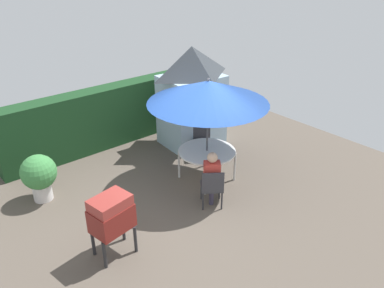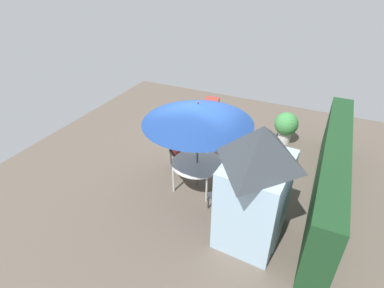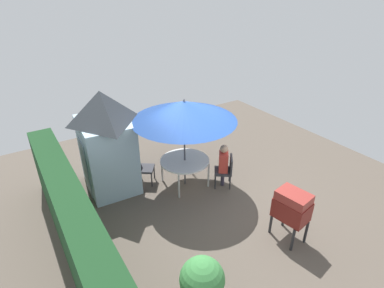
{
  "view_description": "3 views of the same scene",
  "coord_description": "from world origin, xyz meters",
  "px_view_note": "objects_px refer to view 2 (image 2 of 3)",
  "views": [
    {
      "loc": [
        -4.48,
        -5.49,
        4.91
      ],
      "look_at": [
        0.4,
        0.28,
        1.11
      ],
      "focal_mm": 35.89,
      "sensor_mm": 36.0,
      "label": 1
    },
    {
      "loc": [
        6.83,
        2.95,
        5.33
      ],
      "look_at": [
        0.56,
        0.02,
        1.06
      ],
      "focal_mm": 28.43,
      "sensor_mm": 36.0,
      "label": 2
    },
    {
      "loc": [
        -5.21,
        4.0,
        5.0
      ],
      "look_at": [
        0.76,
        0.18,
        1.27
      ],
      "focal_mm": 28.52,
      "sensor_mm": 36.0,
      "label": 3
    }
  ],
  "objects_px": {
    "garden_shed": "(256,184)",
    "potted_plant_by_shed": "(286,125)",
    "patio_table": "(197,164)",
    "bbq_grill": "(211,110)",
    "patio_umbrella": "(198,113)",
    "chair_far_side": "(222,196)",
    "person_in_red": "(179,143)",
    "chair_near_shed": "(178,150)"
  },
  "relations": [
    {
      "from": "patio_umbrella",
      "to": "potted_plant_by_shed",
      "type": "xyz_separation_m",
      "value": [
        -3.33,
        1.7,
        -1.57
      ]
    },
    {
      "from": "chair_near_shed",
      "to": "chair_far_side",
      "type": "relative_size",
      "value": 1.0
    },
    {
      "from": "chair_near_shed",
      "to": "person_in_red",
      "type": "relative_size",
      "value": 0.71
    },
    {
      "from": "chair_far_side",
      "to": "patio_table",
      "type": "bearing_deg",
      "value": -126.03
    },
    {
      "from": "person_in_red",
      "to": "garden_shed",
      "type": "bearing_deg",
      "value": 57.75
    },
    {
      "from": "patio_umbrella",
      "to": "chair_near_shed",
      "type": "distance_m",
      "value": 2.02
    },
    {
      "from": "garden_shed",
      "to": "person_in_red",
      "type": "height_order",
      "value": "garden_shed"
    },
    {
      "from": "patio_table",
      "to": "bbq_grill",
      "type": "xyz_separation_m",
      "value": [
        -2.98,
        -0.83,
        0.14
      ]
    },
    {
      "from": "patio_table",
      "to": "potted_plant_by_shed",
      "type": "distance_m",
      "value": 3.74
    },
    {
      "from": "bbq_grill",
      "to": "potted_plant_by_shed",
      "type": "distance_m",
      "value": 2.56
    },
    {
      "from": "patio_umbrella",
      "to": "bbq_grill",
      "type": "relative_size",
      "value": 2.25
    },
    {
      "from": "patio_umbrella",
      "to": "chair_far_side",
      "type": "relative_size",
      "value": 3.0
    },
    {
      "from": "bbq_grill",
      "to": "chair_far_side",
      "type": "xyz_separation_m",
      "value": [
        3.68,
        1.79,
        -0.33
      ]
    },
    {
      "from": "chair_near_shed",
      "to": "person_in_red",
      "type": "bearing_deg",
      "value": 53.46
    },
    {
      "from": "patio_table",
      "to": "chair_far_side",
      "type": "bearing_deg",
      "value": 53.97
    },
    {
      "from": "patio_umbrella",
      "to": "chair_near_shed",
      "type": "bearing_deg",
      "value": -126.54
    },
    {
      "from": "patio_table",
      "to": "chair_far_side",
      "type": "height_order",
      "value": "chair_far_side"
    },
    {
      "from": "garden_shed",
      "to": "chair_far_side",
      "type": "bearing_deg",
      "value": -111.75
    },
    {
      "from": "bbq_grill",
      "to": "chair_near_shed",
      "type": "xyz_separation_m",
      "value": [
        2.31,
        -0.08,
        -0.33
      ]
    },
    {
      "from": "patio_table",
      "to": "chair_near_shed",
      "type": "xyz_separation_m",
      "value": [
        -0.68,
        -0.91,
        -0.19
      ]
    },
    {
      "from": "patio_table",
      "to": "person_in_red",
      "type": "distance_m",
      "value": 1.05
    },
    {
      "from": "patio_table",
      "to": "chair_far_side",
      "type": "xyz_separation_m",
      "value": [
        0.7,
        0.96,
        -0.19
      ]
    },
    {
      "from": "patio_umbrella",
      "to": "person_in_red",
      "type": "relative_size",
      "value": 2.14
    },
    {
      "from": "garden_shed",
      "to": "person_in_red",
      "type": "bearing_deg",
      "value": -122.25
    },
    {
      "from": "patio_umbrella",
      "to": "bbq_grill",
      "type": "height_order",
      "value": "patio_umbrella"
    },
    {
      "from": "potted_plant_by_shed",
      "to": "patio_table",
      "type": "bearing_deg",
      "value": -27.02
    },
    {
      "from": "chair_far_side",
      "to": "potted_plant_by_shed",
      "type": "bearing_deg",
      "value": 169.65
    },
    {
      "from": "patio_umbrella",
      "to": "potted_plant_by_shed",
      "type": "bearing_deg",
      "value": 152.98
    },
    {
      "from": "person_in_red",
      "to": "bbq_grill",
      "type": "bearing_deg",
      "value": 179.65
    },
    {
      "from": "patio_umbrella",
      "to": "person_in_red",
      "type": "xyz_separation_m",
      "value": [
        -0.62,
        -0.84,
        -1.41
      ]
    },
    {
      "from": "chair_near_shed",
      "to": "potted_plant_by_shed",
      "type": "height_order",
      "value": "potted_plant_by_shed"
    },
    {
      "from": "garden_shed",
      "to": "bbq_grill",
      "type": "bearing_deg",
      "value": -147.07
    },
    {
      "from": "garden_shed",
      "to": "potted_plant_by_shed",
      "type": "height_order",
      "value": "garden_shed"
    },
    {
      "from": "potted_plant_by_shed",
      "to": "chair_far_side",
      "type": "bearing_deg",
      "value": -10.35
    },
    {
      "from": "patio_umbrella",
      "to": "potted_plant_by_shed",
      "type": "distance_m",
      "value": 4.05
    },
    {
      "from": "patio_umbrella",
      "to": "chair_far_side",
      "type": "bearing_deg",
      "value": 53.97
    },
    {
      "from": "bbq_grill",
      "to": "patio_table",
      "type": "bearing_deg",
      "value": 15.51
    },
    {
      "from": "patio_table",
      "to": "bbq_grill",
      "type": "height_order",
      "value": "bbq_grill"
    },
    {
      "from": "person_in_red",
      "to": "potted_plant_by_shed",
      "type": "bearing_deg",
      "value": 136.8
    },
    {
      "from": "chair_far_side",
      "to": "person_in_red",
      "type": "xyz_separation_m",
      "value": [
        -1.32,
        -1.8,
        0.26
      ]
    },
    {
      "from": "bbq_grill",
      "to": "chair_near_shed",
      "type": "bearing_deg",
      "value": -2.07
    },
    {
      "from": "garden_shed",
      "to": "patio_table",
      "type": "relative_size",
      "value": 2.05
    }
  ]
}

